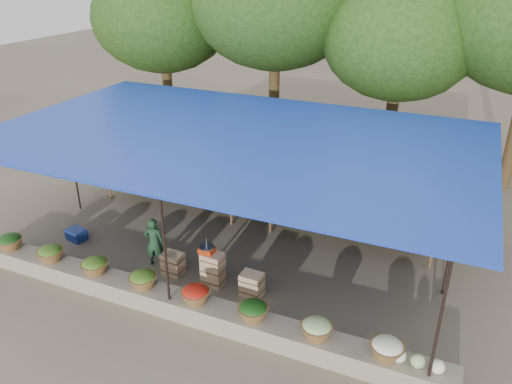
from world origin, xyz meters
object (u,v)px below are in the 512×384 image
at_px(crate_counter, 212,272).
at_px(blue_crate_front, 15,252).
at_px(weighing_scale, 207,249).
at_px(blue_crate_back, 76,234).
at_px(vendor_seated, 154,242).

height_order(crate_counter, blue_crate_front, crate_counter).
distance_m(crate_counter, blue_crate_front, 4.81).
relative_size(weighing_scale, blue_crate_back, 0.73).
bearing_deg(blue_crate_front, vendor_seated, 23.92).
bearing_deg(blue_crate_front, crate_counter, 16.30).
bearing_deg(weighing_scale, blue_crate_back, 175.65).
bearing_deg(crate_counter, weighing_scale, 180.00).
relative_size(blue_crate_front, blue_crate_back, 0.99).
relative_size(crate_counter, vendor_seated, 2.01).
height_order(blue_crate_front, blue_crate_back, blue_crate_back).
relative_size(weighing_scale, blue_crate_front, 0.73).
bearing_deg(vendor_seated, crate_counter, 155.62).
bearing_deg(blue_crate_back, vendor_seated, 8.29).
xyz_separation_m(crate_counter, weighing_scale, (-0.10, 0.00, 0.54)).
distance_m(vendor_seated, blue_crate_front, 3.39).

